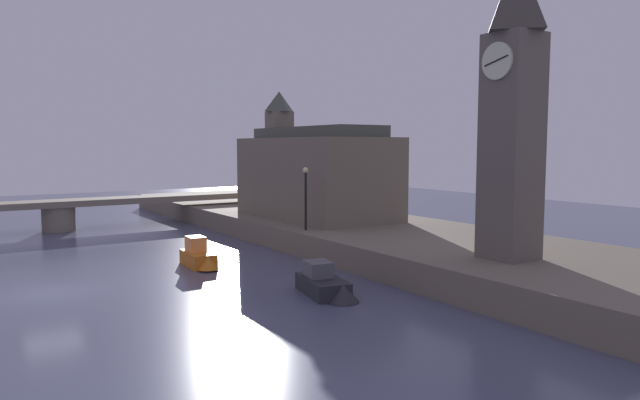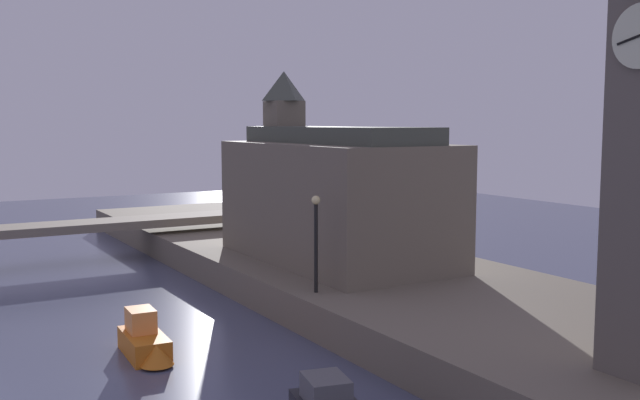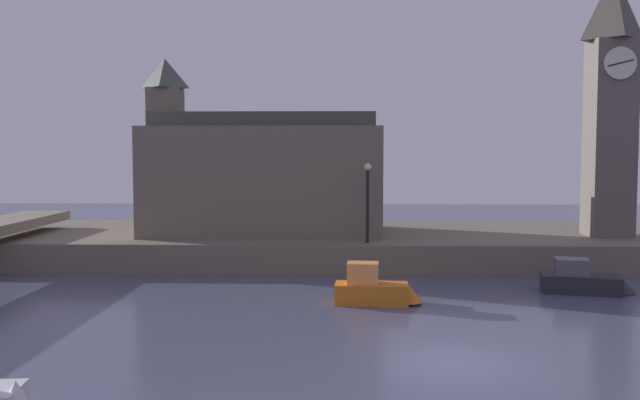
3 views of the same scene
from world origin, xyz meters
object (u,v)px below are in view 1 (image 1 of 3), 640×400
object	(u,v)px
clock_tower	(513,102)
boat_barge_dark	(327,285)
parliament_hall	(314,173)
boat_patrol_orange	(200,257)
streetlamp	(306,191)

from	to	relation	value
clock_tower	boat_barge_dark	distance (m)	12.02
parliament_hall	boat_patrol_orange	bearing A→B (deg)	-62.34
parliament_hall	boat_patrol_orange	world-z (taller)	parliament_hall
parliament_hall	clock_tower	bearing A→B (deg)	-3.58
clock_tower	boat_patrol_orange	size ratio (longest dim) A/B	3.96
streetlamp	boat_patrol_orange	xyz separation A→B (m)	(0.12, -7.12, -3.40)
clock_tower	boat_patrol_orange	distance (m)	18.47
clock_tower	streetlamp	bearing A→B (deg)	-166.19
clock_tower	boat_patrol_orange	bearing A→B (deg)	-141.36
parliament_hall	boat_barge_dark	xyz separation A→B (m)	(15.24, -9.04, -4.27)
streetlamp	boat_patrol_orange	distance (m)	7.89
clock_tower	boat_barge_dark	world-z (taller)	clock_tower
streetlamp	boat_barge_dark	world-z (taller)	streetlamp
boat_barge_dark	streetlamp	bearing A→B (deg)	153.48
streetlamp	parliament_hall	bearing A→B (deg)	143.40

